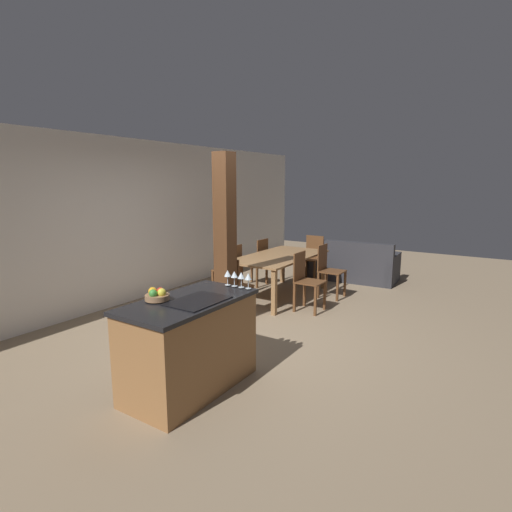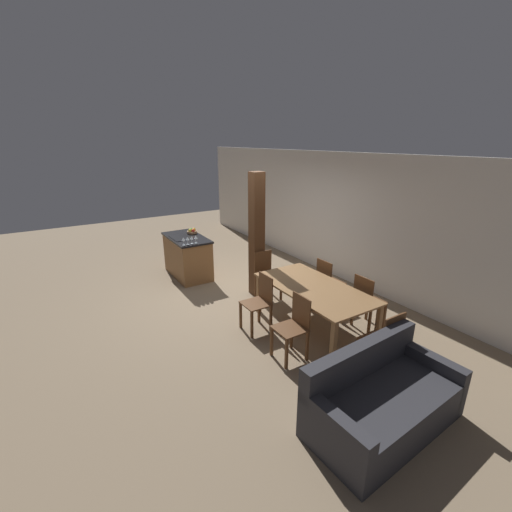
{
  "view_description": "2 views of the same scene",
  "coord_description": "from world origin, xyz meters",
  "px_view_note": "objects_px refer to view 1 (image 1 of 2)",
  "views": [
    {
      "loc": [
        -4.13,
        -2.85,
        1.99
      ],
      "look_at": [
        0.6,
        0.2,
        0.95
      ],
      "focal_mm": 28.0,
      "sensor_mm": 36.0,
      "label": 1
    },
    {
      "loc": [
        5.55,
        -2.86,
        2.94
      ],
      "look_at": [
        0.6,
        0.2,
        0.95
      ],
      "focal_mm": 24.0,
      "sensor_mm": 36.0,
      "label": 2
    }
  ],
  "objects_px": {
    "wine_glass_end": "(228,274)",
    "dining_chair_head_end": "(233,286)",
    "dining_chair_foot_end": "(312,257)",
    "dining_table": "(279,260)",
    "dining_chair_far_left": "(230,269)",
    "timber_post": "(225,241)",
    "dining_chair_near_left": "(306,280)",
    "kitchen_island": "(190,344)",
    "dining_chair_far_right": "(257,261)",
    "fruit_bowl": "(157,295)",
    "wine_glass_middle": "(241,276)",
    "wine_glass_far": "(234,275)",
    "couch": "(353,266)",
    "dining_chair_near_right": "(328,270)",
    "wine_glass_near": "(248,277)"
  },
  "relations": [
    {
      "from": "fruit_bowl",
      "to": "wine_glass_end",
      "type": "distance_m",
      "value": 0.83
    },
    {
      "from": "dining_chair_far_right",
      "to": "couch",
      "type": "height_order",
      "value": "dining_chair_far_right"
    },
    {
      "from": "dining_chair_near_right",
      "to": "dining_chair_foot_end",
      "type": "relative_size",
      "value": 1.0
    },
    {
      "from": "wine_glass_far",
      "to": "dining_chair_near_left",
      "type": "bearing_deg",
      "value": 5.93
    },
    {
      "from": "kitchen_island",
      "to": "wine_glass_middle",
      "type": "bearing_deg",
      "value": -17.73
    },
    {
      "from": "wine_glass_middle",
      "to": "dining_table",
      "type": "distance_m",
      "value": 2.89
    },
    {
      "from": "dining_chair_far_right",
      "to": "dining_chair_head_end",
      "type": "relative_size",
      "value": 1.0
    },
    {
      "from": "dining_chair_foot_end",
      "to": "dining_chair_far_left",
      "type": "bearing_deg",
      "value": -112.13
    },
    {
      "from": "dining_chair_far_left",
      "to": "timber_post",
      "type": "distance_m",
      "value": 1.59
    },
    {
      "from": "dining_table",
      "to": "dining_chair_far_left",
      "type": "xyz_separation_m",
      "value": [
        -0.45,
        0.74,
        -0.16
      ]
    },
    {
      "from": "dining_table",
      "to": "dining_chair_foot_end",
      "type": "xyz_separation_m",
      "value": [
        1.36,
        0.0,
        -0.16
      ]
    },
    {
      "from": "dining_chair_near_left",
      "to": "dining_chair_foot_end",
      "type": "height_order",
      "value": "same"
    },
    {
      "from": "kitchen_island",
      "to": "wine_glass_middle",
      "type": "relative_size",
      "value": 8.3
    },
    {
      "from": "dining_table",
      "to": "dining_chair_far_left",
      "type": "bearing_deg",
      "value": 121.24
    },
    {
      "from": "wine_glass_far",
      "to": "dining_chair_head_end",
      "type": "height_order",
      "value": "wine_glass_far"
    },
    {
      "from": "wine_glass_end",
      "to": "dining_chair_head_end",
      "type": "distance_m",
      "value": 1.66
    },
    {
      "from": "dining_chair_foot_end",
      "to": "wine_glass_middle",
      "type": "bearing_deg",
      "value": -75.33
    },
    {
      "from": "wine_glass_far",
      "to": "dining_chair_foot_end",
      "type": "bearing_deg",
      "value": 13.49
    },
    {
      "from": "wine_glass_end",
      "to": "timber_post",
      "type": "height_order",
      "value": "timber_post"
    },
    {
      "from": "dining_chair_near_left",
      "to": "dining_chair_far_right",
      "type": "xyz_separation_m",
      "value": [
        0.89,
        1.47,
        0.0
      ]
    },
    {
      "from": "wine_glass_middle",
      "to": "dining_chair_near_left",
      "type": "distance_m",
      "value": 2.31
    },
    {
      "from": "wine_glass_near",
      "to": "wine_glass_end",
      "type": "distance_m",
      "value": 0.26
    },
    {
      "from": "kitchen_island",
      "to": "dining_chair_far_left",
      "type": "xyz_separation_m",
      "value": [
        2.82,
        1.6,
        0.04
      ]
    },
    {
      "from": "kitchen_island",
      "to": "timber_post",
      "type": "xyz_separation_m",
      "value": [
        1.64,
        0.81,
        0.74
      ]
    },
    {
      "from": "wine_glass_end",
      "to": "dining_chair_foot_end",
      "type": "bearing_deg",
      "value": 12.3
    },
    {
      "from": "kitchen_island",
      "to": "couch",
      "type": "distance_m",
      "value": 5.18
    },
    {
      "from": "dining_table",
      "to": "dining_chair_far_right",
      "type": "bearing_deg",
      "value": 58.76
    },
    {
      "from": "dining_chair_head_end",
      "to": "dining_chair_foot_end",
      "type": "relative_size",
      "value": 1.0
    },
    {
      "from": "fruit_bowl",
      "to": "wine_glass_far",
      "type": "bearing_deg",
      "value": -21.81
    },
    {
      "from": "dining_chair_far_right",
      "to": "dining_chair_head_end",
      "type": "bearing_deg",
      "value": 22.13
    },
    {
      "from": "fruit_bowl",
      "to": "couch",
      "type": "bearing_deg",
      "value": -0.27
    },
    {
      "from": "dining_chair_near_left",
      "to": "dining_chair_foot_end",
      "type": "xyz_separation_m",
      "value": [
        1.81,
        0.74,
        0.0
      ]
    },
    {
      "from": "wine_glass_far",
      "to": "dining_chair_foot_end",
      "type": "height_order",
      "value": "wine_glass_far"
    },
    {
      "from": "dining_chair_far_left",
      "to": "dining_chair_foot_end",
      "type": "relative_size",
      "value": 1.0
    },
    {
      "from": "couch",
      "to": "timber_post",
      "type": "xyz_separation_m",
      "value": [
        -3.54,
        0.62,
        0.91
      ]
    },
    {
      "from": "dining_table",
      "to": "dining_chair_foot_end",
      "type": "relative_size",
      "value": 2.16
    },
    {
      "from": "dining_table",
      "to": "dining_chair_near_left",
      "type": "bearing_deg",
      "value": -121.24
    },
    {
      "from": "kitchen_island",
      "to": "wine_glass_middle",
      "type": "height_order",
      "value": "wine_glass_middle"
    },
    {
      "from": "dining_chair_foot_end",
      "to": "kitchen_island",
      "type": "bearing_deg",
      "value": -79.42
    },
    {
      "from": "dining_chair_near_right",
      "to": "dining_chair_near_left",
      "type": "bearing_deg",
      "value": 180.0
    },
    {
      "from": "dining_chair_far_right",
      "to": "dining_chair_foot_end",
      "type": "distance_m",
      "value": 1.18
    },
    {
      "from": "dining_chair_near_left",
      "to": "dining_chair_near_right",
      "type": "bearing_deg",
      "value": 0.0
    },
    {
      "from": "dining_chair_head_end",
      "to": "timber_post",
      "type": "height_order",
      "value": "timber_post"
    },
    {
      "from": "wine_glass_end",
      "to": "dining_chair_near_right",
      "type": "distance_m",
      "value": 3.17
    },
    {
      "from": "kitchen_island",
      "to": "dining_chair_far_left",
      "type": "relative_size",
      "value": 1.47
    },
    {
      "from": "fruit_bowl",
      "to": "dining_chair_far_left",
      "type": "bearing_deg",
      "value": 24.76
    },
    {
      "from": "wine_glass_end",
      "to": "dining_chair_near_left",
      "type": "distance_m",
      "value": 2.29
    },
    {
      "from": "dining_chair_far_right",
      "to": "timber_post",
      "type": "distance_m",
      "value": 2.33
    },
    {
      "from": "fruit_bowl",
      "to": "wine_glass_middle",
      "type": "height_order",
      "value": "wine_glass_middle"
    },
    {
      "from": "wine_glass_far",
      "to": "dining_chair_near_right",
      "type": "relative_size",
      "value": 0.18
    }
  ]
}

